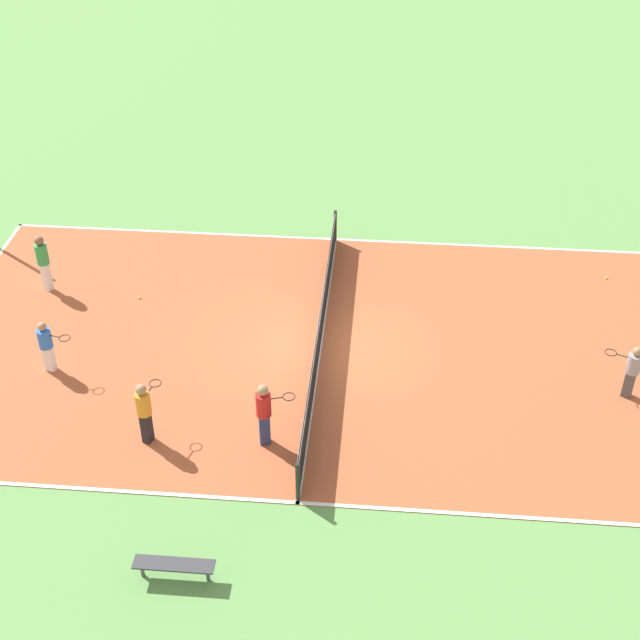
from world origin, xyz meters
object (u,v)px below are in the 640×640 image
Objects in this scene: tennis_net at (320,330)px; player_center_orange at (144,409)px; player_coach_red at (264,410)px; player_far_green at (43,259)px; tennis_ball_right_alley at (140,298)px; player_baseline_gray at (632,369)px; player_near_blue at (46,343)px; bench at (174,566)px; tennis_ball_left_sideline at (606,278)px.

player_center_orange reaches higher than tennis_net.
player_far_green is at bearing 125.77° from player_coach_red.
player_baseline_gray is at bearing -103.34° from tennis_ball_right_alley.
player_coach_red is 25.91× the size of tennis_ball_right_alley.
player_baseline_gray is 13.86m from tennis_ball_right_alley.
player_near_blue is 0.89× the size of player_center_orange.
bench is at bearing -122.78° from player_coach_red.
player_baseline_gray is 22.46× the size of tennis_ball_right_alley.
player_far_green is 1.05× the size of player_center_orange.
bench reaches higher than tennis_ball_left_sideline.
tennis_net is at bearing 116.03° from tennis_ball_left_sideline.
bench is 0.96× the size of player_center_orange.
player_center_orange reaches higher than player_near_blue.
bench is 0.94× the size of player_coach_red.
player_coach_red is 2.82m from player_center_orange.
player_far_green reaches higher than tennis_ball_left_sideline.
player_near_blue is (6.32, 4.73, 0.50)m from bench.
player_near_blue reaches higher than tennis_ball_right_alley.
player_coach_red reaches higher than player_near_blue.
tennis_net is 6.87× the size of bench.
player_center_orange is (-4.05, 3.78, 0.43)m from tennis_net.
player_baseline_gray is at bearing 20.84° from player_far_green.
player_center_orange reaches higher than player_baseline_gray.
player_far_green is 3.02m from tennis_ball_right_alley.
player_near_blue is (-1.64, 6.98, 0.31)m from tennis_net.
player_baseline_gray is at bearing -99.77° from tennis_net.
player_coach_red is at bearing -6.18° from player_far_green.
player_coach_red is at bearing -70.39° from player_center_orange.
bench is at bearing -161.65° from tennis_ball_right_alley.
tennis_ball_right_alley is (5.70, 4.53, -0.98)m from player_coach_red.
player_near_blue is at bearing 144.36° from player_coach_red.
bench is 10.31m from tennis_ball_right_alley.
player_coach_red is 25.91× the size of tennis_ball_left_sideline.
bench is 16.11m from tennis_ball_left_sideline.
player_coach_red is at bearing 38.29° from player_baseline_gray.
player_near_blue is 3.86m from tennis_ball_right_alley.
player_center_orange is at bearing 123.79° from tennis_ball_left_sideline.
player_baseline_gray is 12.04m from player_center_orange.
player_baseline_gray reaches higher than tennis_ball_right_alley.
player_far_green is 26.66× the size of tennis_ball_right_alley.
player_center_orange is (-2.68, 11.74, 0.12)m from player_baseline_gray.
player_coach_red reaches higher than player_baseline_gray.
player_near_blue is at bearing 110.48° from tennis_ball_left_sideline.
player_far_green reaches higher than tennis_ball_right_alley.
player_coach_red is (-3.88, 0.97, 0.46)m from tennis_net.
player_baseline_gray is at bearing 175.34° from tennis_ball_left_sideline.
bench is 11.76m from player_far_green.
player_baseline_gray is at bearing 0.48° from player_coach_red.
player_coach_red reaches higher than bench.
player_far_green reaches higher than player_center_orange.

